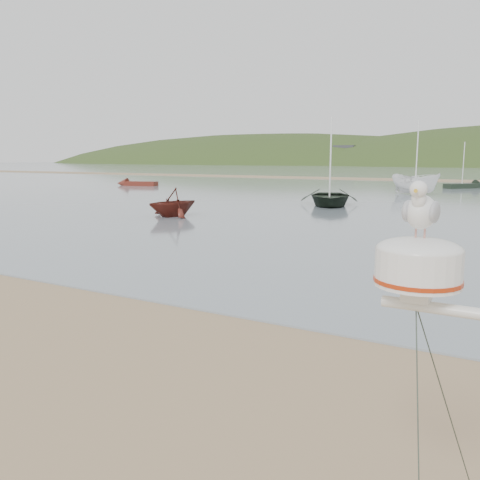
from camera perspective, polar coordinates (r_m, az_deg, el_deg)
The scene contains 6 objects.
ground at distance 7.43m, azimuth -16.34°, elevation -16.75°, with size 560.00×560.00×0.00m, color #8B6F50.
boat_dark at distance 34.21m, azimuth 10.12°, elevation 8.38°, with size 3.90×1.13×5.46m, color black.
boat_red at distance 27.67m, azimuth -7.60°, elevation 5.68°, with size 2.55×1.56×2.96m, color #561C13.
boat_white at distance 46.41m, azimuth 19.19°, elevation 7.86°, with size 1.84×1.89×4.89m, color white.
sailboat_dark_mid at distance 58.54m, azimuth 24.46°, elevation 5.59°, with size 4.20×4.70×5.12m.
dinghy_red_far at distance 59.19m, azimuth -12.00°, elevation 6.23°, with size 5.07×2.28×1.20m.
Camera 1 is at (4.93, -4.53, 3.21)m, focal length 38.00 mm.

